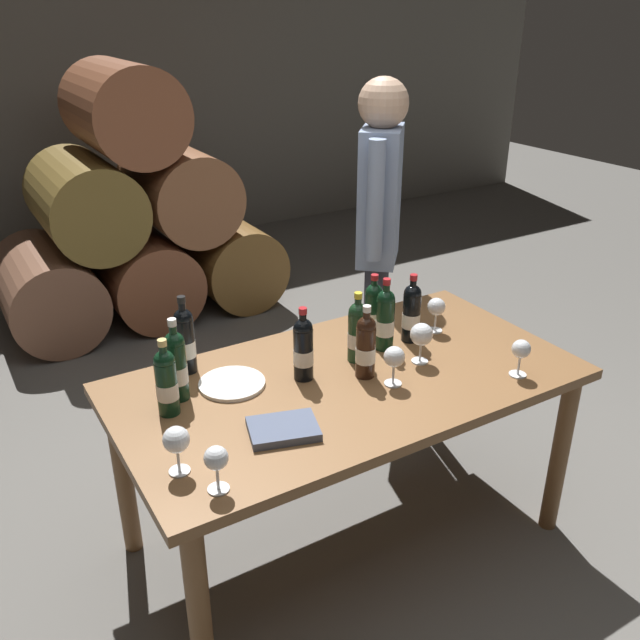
# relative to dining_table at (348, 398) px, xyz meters

# --- Properties ---
(ground_plane) EXTENTS (14.00, 14.00, 0.00)m
(ground_plane) POSITION_rel_dining_table_xyz_m (0.00, 0.00, -0.67)
(ground_plane) COLOR #66635E
(cellar_back_wall) EXTENTS (10.00, 0.24, 2.80)m
(cellar_back_wall) POSITION_rel_dining_table_xyz_m (0.00, 4.20, 0.73)
(cellar_back_wall) COLOR slate
(cellar_back_wall) RESTS_ON ground_plane
(barrel_stack) EXTENTS (1.86, 0.90, 1.69)m
(barrel_stack) POSITION_rel_dining_table_xyz_m (0.00, 2.60, -0.01)
(barrel_stack) COLOR brown
(barrel_stack) RESTS_ON ground_plane
(dining_table) EXTENTS (1.70, 0.90, 0.76)m
(dining_table) POSITION_rel_dining_table_xyz_m (0.00, 0.00, 0.00)
(dining_table) COLOR brown
(dining_table) RESTS_ON ground_plane
(wine_bottle_0) EXTENTS (0.07, 0.07, 0.27)m
(wine_bottle_0) POSITION_rel_dining_table_xyz_m (-0.64, 0.11, 0.21)
(wine_bottle_0) COLOR black
(wine_bottle_0) RESTS_ON dining_table
(wine_bottle_1) EXTENTS (0.07, 0.07, 0.30)m
(wine_bottle_1) POSITION_rel_dining_table_xyz_m (-0.58, 0.18, 0.22)
(wine_bottle_1) COLOR black
(wine_bottle_1) RESTS_ON dining_table
(wine_bottle_2) EXTENTS (0.07, 0.07, 0.29)m
(wine_bottle_2) POSITION_rel_dining_table_xyz_m (0.38, 0.12, 0.22)
(wine_bottle_2) COLOR black
(wine_bottle_2) RESTS_ON dining_table
(wine_bottle_3) EXTENTS (0.07, 0.07, 0.28)m
(wine_bottle_3) POSITION_rel_dining_table_xyz_m (0.26, 0.22, 0.21)
(wine_bottle_3) COLOR black
(wine_bottle_3) RESTS_ON dining_table
(wine_bottle_4) EXTENTS (0.07, 0.07, 0.30)m
(wine_bottle_4) POSITION_rel_dining_table_xyz_m (0.25, 0.12, 0.22)
(wine_bottle_4) COLOR black
(wine_bottle_4) RESTS_ON dining_table
(wine_bottle_5) EXTENTS (0.07, 0.07, 0.30)m
(wine_bottle_5) POSITION_rel_dining_table_xyz_m (-0.49, 0.35, 0.22)
(wine_bottle_5) COLOR black
(wine_bottle_5) RESTS_ON dining_table
(wine_bottle_6) EXTENTS (0.07, 0.07, 0.28)m
(wine_bottle_6) POSITION_rel_dining_table_xyz_m (-0.14, 0.08, 0.21)
(wine_bottle_6) COLOR black
(wine_bottle_6) RESTS_ON dining_table
(wine_bottle_7) EXTENTS (0.07, 0.07, 0.28)m
(wine_bottle_7) POSITION_rel_dining_table_xyz_m (0.10, 0.09, 0.21)
(wine_bottle_7) COLOR #19381E
(wine_bottle_7) RESTS_ON dining_table
(wine_bottle_8) EXTENTS (0.07, 0.07, 0.28)m
(wine_bottle_8) POSITION_rel_dining_table_xyz_m (0.06, -0.02, 0.21)
(wine_bottle_8) COLOR black
(wine_bottle_8) RESTS_ON dining_table
(wine_glass_0) EXTENTS (0.09, 0.09, 0.16)m
(wine_glass_0) POSITION_rel_dining_table_xyz_m (0.30, -0.05, 0.20)
(wine_glass_0) COLOR white
(wine_glass_0) RESTS_ON dining_table
(wine_glass_1) EXTENTS (0.07, 0.07, 0.14)m
(wine_glass_1) POSITION_rel_dining_table_xyz_m (0.54, -0.31, 0.19)
(wine_glass_1) COLOR white
(wine_glass_1) RESTS_ON dining_table
(wine_glass_2) EXTENTS (0.07, 0.07, 0.14)m
(wine_glass_2) POSITION_rel_dining_table_xyz_m (-0.66, -0.34, 0.19)
(wine_glass_2) COLOR white
(wine_glass_2) RESTS_ON dining_table
(wine_glass_3) EXTENTS (0.07, 0.07, 0.15)m
(wine_glass_3) POSITION_rel_dining_table_xyz_m (0.52, 0.13, 0.20)
(wine_glass_3) COLOR white
(wine_glass_3) RESTS_ON dining_table
(wine_glass_4) EXTENTS (0.08, 0.08, 0.15)m
(wine_glass_4) POSITION_rel_dining_table_xyz_m (0.11, -0.13, 0.20)
(wine_glass_4) COLOR white
(wine_glass_4) RESTS_ON dining_table
(wine_glass_5) EXTENTS (0.08, 0.08, 0.15)m
(wine_glass_5) POSITION_rel_dining_table_xyz_m (-0.73, -0.21, 0.20)
(wine_glass_5) COLOR white
(wine_glass_5) RESTS_ON dining_table
(tasting_notebook) EXTENTS (0.26, 0.22, 0.03)m
(tasting_notebook) POSITION_rel_dining_table_xyz_m (-0.37, -0.19, 0.11)
(tasting_notebook) COLOR #4C5670
(tasting_notebook) RESTS_ON dining_table
(serving_plate) EXTENTS (0.24, 0.24, 0.01)m
(serving_plate) POSITION_rel_dining_table_xyz_m (-0.39, 0.16, 0.10)
(serving_plate) COLOR white
(serving_plate) RESTS_ON dining_table
(sommelier_presenting) EXTENTS (0.35, 0.39, 1.72)m
(sommelier_presenting) POSITION_rel_dining_table_xyz_m (0.66, 0.75, 0.37)
(sommelier_presenting) COLOR #383842
(sommelier_presenting) RESTS_ON ground_plane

